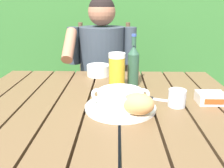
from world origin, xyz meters
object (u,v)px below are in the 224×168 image
soup_bowl (120,98)px  beer_bottle (133,65)px  beer_glass (117,72)px  water_glass_small (177,98)px  chair_near_diner (104,88)px  diner_bowl (98,70)px  table_knife (152,99)px  serving_plate (120,107)px  butter_tub (211,98)px  person_eating (102,68)px  bread_roll (138,104)px

soup_bowl → beer_bottle: 0.31m
beer_glass → water_glass_small: bearing=-37.8°
beer_glass → water_glass_small: 0.32m
chair_near_diner → beer_glass: 0.86m
diner_bowl → table_knife: bearing=-54.4°
serving_plate → chair_near_diner: bearing=97.1°
beer_bottle → serving_plate: bearing=-102.7°
butter_tub → diner_bowl: size_ratio=0.86×
chair_near_diner → soup_bowl: size_ratio=4.36×
chair_near_diner → person_eating: person_eating is taller
bread_roll → water_glass_small: (0.17, 0.10, -0.02)m
serving_plate → butter_tub: 0.39m
diner_bowl → water_glass_small: bearing=-51.1°
bread_roll → butter_tub: (0.32, 0.14, -0.03)m
beer_bottle → butter_tub: beer_bottle is taller
chair_near_diner → soup_bowl: bearing=-82.9°
beer_glass → diner_bowl: size_ratio=1.39×
water_glass_small → butter_tub: bearing=13.9°
table_knife → chair_near_diner: bearing=106.4°
beer_bottle → butter_tub: 0.40m
serving_plate → beer_glass: size_ratio=1.56×
butter_tub → diner_bowl: (-0.50, 0.40, 0.01)m
serving_plate → bread_roll: bread_roll is taller
person_eating → soup_bowl: 0.82m
person_eating → beer_bottle: bearing=-69.1°
serving_plate → water_glass_small: (0.23, 0.03, 0.03)m
soup_bowl → diner_bowl: bearing=104.8°
serving_plate → table_knife: serving_plate is taller
bread_roll → soup_bowl: bearing=130.6°
bread_roll → person_eating: bearing=102.2°
serving_plate → soup_bowl: (0.00, -0.00, 0.04)m
person_eating → serving_plate: bearing=-81.0°
beer_glass → soup_bowl: bearing=-86.0°
person_eating → water_glass_small: (0.36, -0.77, 0.08)m
chair_near_diner → serving_plate: bearing=-82.9°
bread_roll → beer_bottle: 0.37m
bread_roll → water_glass_small: 0.20m
butter_tub → soup_bowl: bearing=-169.8°
beer_bottle → soup_bowl: bearing=-102.7°
soup_bowl → beer_bottle: beer_bottle is taller
chair_near_diner → water_glass_small: 1.07m
soup_bowl → water_glass_small: soup_bowl is taller
serving_plate → butter_tub: (0.38, 0.07, 0.02)m
chair_near_diner → serving_plate: (0.12, -1.00, 0.26)m
beer_bottle → bread_roll: bearing=-90.6°
chair_near_diner → butter_tub: size_ratio=8.95×
table_knife → diner_bowl: (-0.26, 0.37, 0.03)m
beer_glass → beer_bottle: (0.08, 0.08, 0.02)m
serving_plate → soup_bowl: size_ratio=1.22×
soup_bowl → water_glass_small: 0.23m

